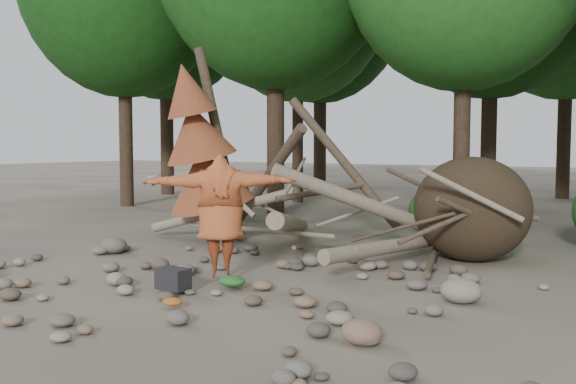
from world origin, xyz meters
The scene contains 12 objects.
ground centered at (0.00, 0.00, 0.00)m, with size 120.00×120.00×0.00m, color #514C44.
deadfall_pile centered at (2.02, 4.24, 0.95)m, with size 8.55×5.24×3.30m.
dead_conifer centered at (-3.12, 3.37, 2.11)m, with size 2.06×2.16×4.35m.
bush_left centered at (-5.50, 7.20, 0.72)m, with size 1.80×1.80×1.44m, color #164612.
bush_mid centered at (0.80, 7.80, 0.56)m, with size 1.40×1.40×1.12m, color #1E591A.
frisbee_thrower centered at (-0.38, 0.43, 1.07)m, with size 2.87×2.00×1.98m.
backpack centered at (-0.49, -0.60, 0.16)m, with size 0.47×0.31×0.31m, color black.
cloth_green centered at (0.12, 0.03, 0.08)m, with size 0.43×0.36×0.16m, color #265C25.
cloth_orange centered at (0.13, -1.32, 0.05)m, with size 0.29×0.23×0.10m, color #A6531C.
boulder_front_right centered at (2.93, -1.42, 0.14)m, with size 0.47×0.42×0.28m, color #7E5F4E.
boulder_mid_right centered at (3.34, 0.99, 0.17)m, with size 0.58×0.52×0.35m, color gray.
boulder_mid_left centered at (-3.84, 1.45, 0.17)m, with size 0.55×0.50×0.33m, color #615A51.
Camera 1 is at (5.78, -7.77, 2.19)m, focal length 40.00 mm.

